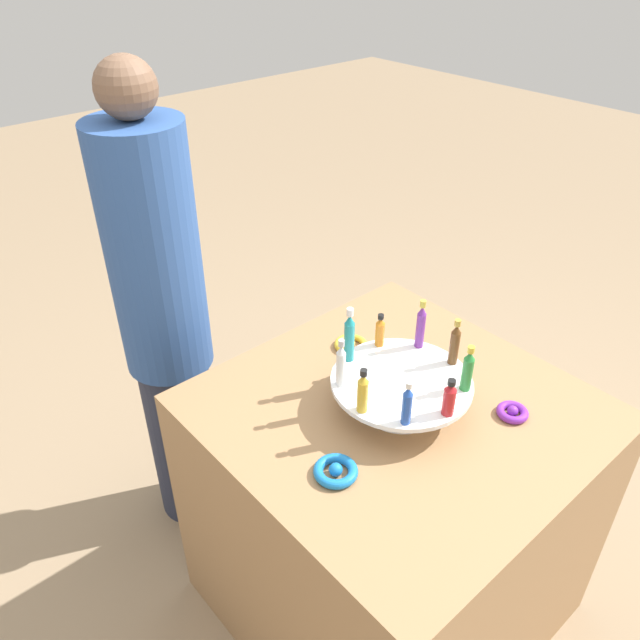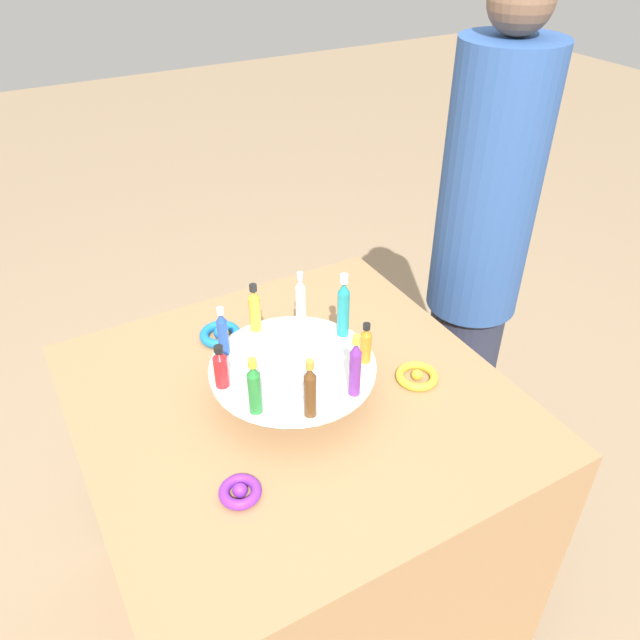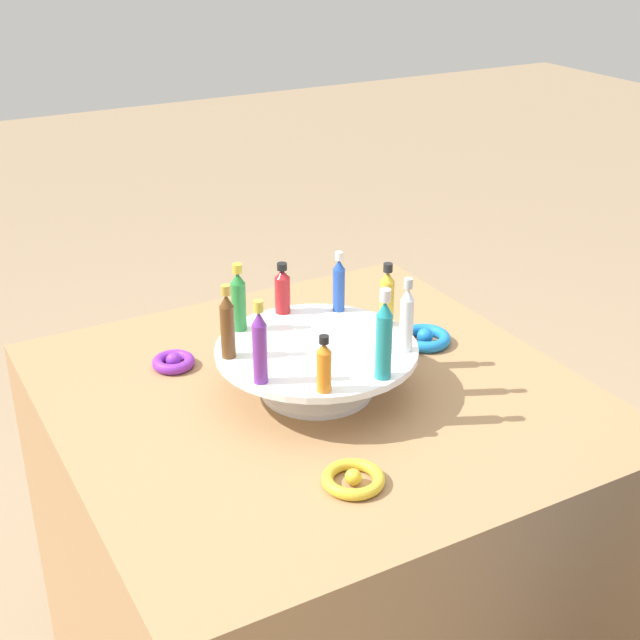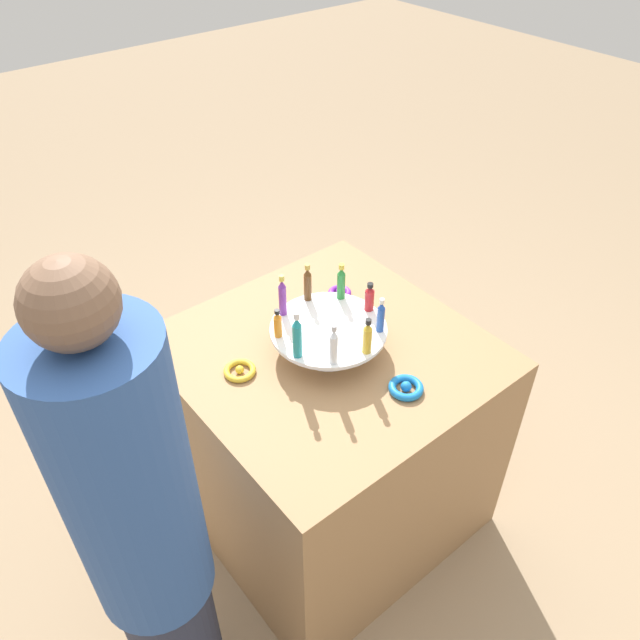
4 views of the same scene
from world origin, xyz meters
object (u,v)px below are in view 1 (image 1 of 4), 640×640
Objects in this scene: bottle_red at (449,398)px; bottle_gold at (363,392)px; bottle_purple at (421,326)px; bottle_green at (468,370)px; ribbon_bow_purple at (512,412)px; bottle_orange at (380,331)px; ribbon_bow_blue at (336,471)px; bottle_blue at (407,404)px; person_figure at (165,325)px; bottle_clear at (341,365)px; display_stand at (401,389)px; bottle_teal at (349,337)px; ribbon_bow_gold at (351,344)px; bottle_brown at (455,343)px.

bottle_gold is at bearing -134.42° from bottle_red.
bottle_red is (0.21, -0.15, -0.02)m from bottle_purple.
ribbon_bow_purple is (0.08, 0.10, -0.13)m from bottle_green.
ribbon_bow_blue is at bearing -59.42° from bottle_orange.
bottle_orange is 0.30m from bottle_blue.
bottle_clear is at bearing -7.88° from person_figure.
bottle_clear is at bearing 134.67° from ribbon_bow_blue.
display_stand is 2.48× the size of bottle_purple.
bottle_red reaches higher than display_stand.
bottle_teal is 1.62× the size of ribbon_bow_gold.
bottle_purple is 0.30m from bottle_gold.
display_stand is at bearing -137.59° from ribbon_bow_purple.
bottle_teal is 1.53× the size of ribbon_bow_blue.
person_figure is (-0.58, -0.21, -0.17)m from bottle_teal.
bottle_purple reaches higher than bottle_green.
ribbon_bow_blue is at bearing -86.97° from bottle_brown.
ribbon_bow_gold is 0.57m from person_figure.
person_figure is (-0.93, -0.44, -0.02)m from ribbon_bow_purple.
bottle_blue is 1.16× the size of ribbon_bow_blue.
bottle_red is (0.29, -0.07, 0.00)m from bottle_orange.
bottle_brown reaches higher than ribbon_bow_gold.
bottle_purple reaches higher than bottle_blue.
ribbon_bow_blue is at bearing -99.97° from bottle_green.
bottle_orange is 0.19m from bottle_clear.
ribbon_bow_blue reaches higher than ribbon_bow_gold.
bottle_orange is 0.26m from bottle_gold.
bottle_purple is at bearing 45.58° from bottle_orange.
display_stand is 0.77m from person_figure.
ribbon_bow_purple is at bearing 47.04° from bottle_clear.
bottle_brown is 1.65× the size of ribbon_bow_purple.
bottle_purple reaches higher than display_stand.
bottle_brown reaches higher than bottle_red.
bottle_teal is at bearing 0.83° from person_figure.
bottle_clear reaches higher than bottle_orange.
bottle_gold reaches higher than bottle_blue.
bottle_teal is 0.64m from person_figure.
bottle_purple is at bearing 14.67° from ribbon_bow_gold.
bottle_red reaches higher than bottle_orange.
bottle_teal is (-0.08, -0.18, 0.01)m from bottle_purple.
bottle_brown is 1.36× the size of bottle_orange.
bottle_red is at bearing -74.42° from bottle_green.
display_stand is 0.17m from bottle_green.
person_figure is (-0.76, -0.40, -0.16)m from bottle_brown.
ribbon_bow_blue is (0.20, -0.23, -0.15)m from bottle_teal.
bottle_purple is at bearing 11.25° from person_figure.
person_figure is at bearing -152.63° from bottle_brown.
person_figure is at bearing -170.16° from bottle_blue.
display_stand is 3.60× the size of bottle_red.
bottle_purple is 1.48× the size of bottle_orange.
bottle_clear is 0.10m from bottle_gold.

